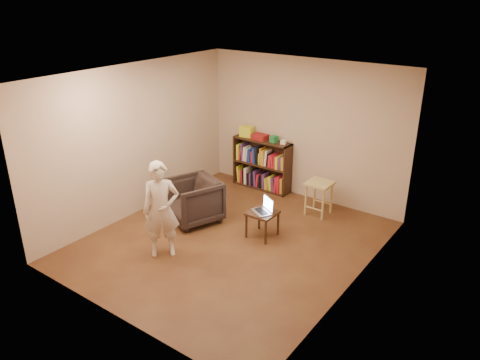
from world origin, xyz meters
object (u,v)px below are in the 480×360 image
Objects in this scene: stool at (319,189)px; bookshelf at (262,167)px; laptop at (264,208)px; person at (161,210)px; armchair at (193,200)px; side_table at (262,216)px.

bookshelf is at bearing 164.57° from stool.
stool is 1.27m from laptop.
person is at bearing -95.32° from laptop.
armchair is at bearing -139.64° from laptop.
laptop is (-0.34, -1.23, 0.00)m from stool.
stool is 2.86m from person.
person is (-1.26, -2.56, 0.24)m from stool.
side_table is at bearing 32.03° from armchair.
side_table is at bearing -103.05° from laptop.
stool is 0.41× the size of person.
stool is 1.40× the size of side_table.
side_table is (1.09, -1.65, -0.08)m from bookshelf.
armchair reaches higher than stool.
stool is 2.19m from armchair.
stool is (1.45, -0.40, 0.05)m from bookshelf.
person is at bearing -50.39° from armchair.
bookshelf is 1.98m from side_table.
laptop is at bearing 9.33° from person.
laptop is at bearing -105.44° from stool.
armchair is at bearing -169.62° from side_table.
armchair is 1.30m from laptop.
stool is at bearing 64.15° from armchair.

